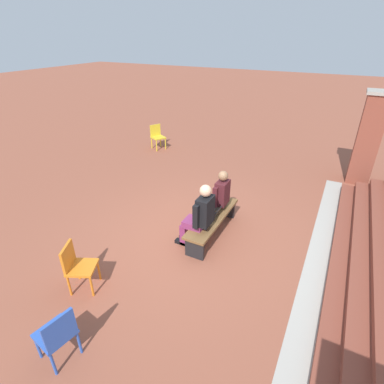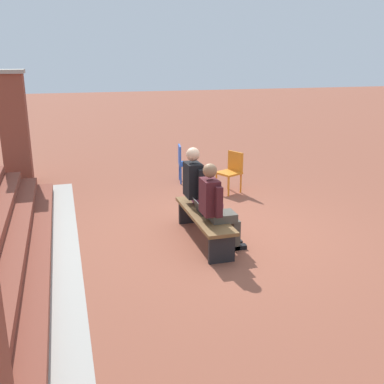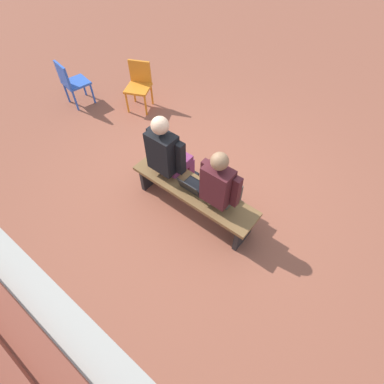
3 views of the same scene
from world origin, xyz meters
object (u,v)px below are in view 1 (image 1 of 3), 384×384
object	(u,v)px
plastic_chair_near_bench_right	(57,334)
plastic_chair_near_bench_left	(157,135)
laptop	(213,215)
plastic_chair_by_pillar	(77,264)
person_student	(217,197)
person_adult	(200,215)
bench	(212,220)

from	to	relation	value
plastic_chair_near_bench_right	plastic_chair_near_bench_left	xyz separation A→B (m)	(-7.23, -3.28, 0.00)
laptop	plastic_chair_near_bench_right	world-z (taller)	plastic_chair_near_bench_right
plastic_chair_near_bench_left	plastic_chair_by_pillar	bearing A→B (deg)	22.29
person_student	person_adult	world-z (taller)	person_adult
person_student	plastic_chair_by_pillar	size ratio (longest dim) A/B	1.56
laptop	plastic_chair_near_bench_right	size ratio (longest dim) A/B	0.38
plastic_chair_by_pillar	plastic_chair_near_bench_left	world-z (taller)	same
plastic_chair_near_bench_right	plastic_chair_near_bench_left	bearing A→B (deg)	-155.61
person_adult	plastic_chair_by_pillar	world-z (taller)	person_adult
person_student	plastic_chair_near_bench_left	distance (m)	5.20
bench	plastic_chair_near_bench_right	xyz separation A→B (m)	(3.33, -0.60, 0.13)
person_adult	plastic_chair_near_bench_left	size ratio (longest dim) A/B	1.64
bench	plastic_chair_near_bench_left	size ratio (longest dim) A/B	2.14
plastic_chair_by_pillar	plastic_chair_near_bench_left	xyz separation A→B (m)	(-6.22, -2.55, 0.00)
person_student	plastic_chair_by_pillar	xyz separation A→B (m)	(2.69, -1.27, -0.22)
plastic_chair_near_bench_right	person_student	bearing A→B (deg)	171.73
laptop	person_student	bearing A→B (deg)	-168.55
laptop	plastic_chair_near_bench_left	world-z (taller)	plastic_chair_near_bench_left
person_student	person_adult	size ratio (longest dim) A/B	0.95
person_adult	laptop	bearing A→B (deg)	169.87
person_student	person_adult	bearing A→B (deg)	-0.26
laptop	plastic_chair_near_bench_right	distance (m)	3.38
plastic_chair_by_pillar	plastic_chair_near_bench_right	size ratio (longest dim) A/B	1.00
person_student	plastic_chair_near_bench_right	distance (m)	3.75
laptop	person_adult	bearing A→B (deg)	-10.13
bench	person_adult	bearing A→B (deg)	-8.50
plastic_chair_near_bench_right	plastic_chair_by_pillar	bearing A→B (deg)	-144.22
bench	person_adult	xyz separation A→B (m)	(0.46, -0.07, 0.38)
bench	plastic_chair_near_bench_right	bearing A→B (deg)	-10.28
person_student	plastic_chair_by_pillar	bearing A→B (deg)	-25.23
person_student	plastic_chair_near_bench_left	bearing A→B (deg)	-132.73
person_student	plastic_chair_near_bench_right	world-z (taller)	person_student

